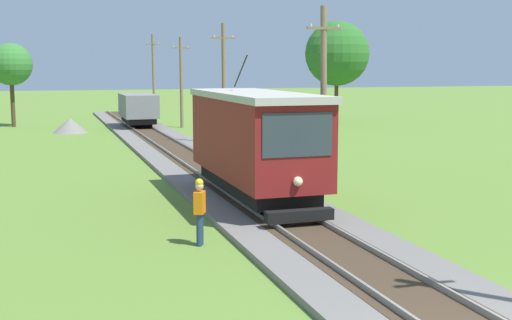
{
  "coord_description": "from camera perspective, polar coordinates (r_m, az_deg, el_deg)",
  "views": [
    {
      "loc": [
        -6.75,
        -8.04,
        4.66
      ],
      "look_at": [
        0.12,
        13.45,
        1.48
      ],
      "focal_mm": 46.53,
      "sensor_mm": 36.0,
      "label": 1
    }
  ],
  "objects": [
    {
      "name": "utility_pole_far",
      "position": [
        51.46,
        -6.44,
        6.73
      ],
      "size": [
        1.4,
        0.31,
        6.92
      ],
      "color": "#7A664C",
      "rests_on": "ground"
    },
    {
      "name": "utility_pole_distant",
      "position": [
        64.63,
        -8.8,
        7.3
      ],
      "size": [
        1.4,
        0.49,
        7.73
      ],
      "color": "#7A664C",
      "rests_on": "ground"
    },
    {
      "name": "utility_pole_mid",
      "position": [
        39.16,
        -2.78,
        6.58
      ],
      "size": [
        1.4,
        0.33,
        7.18
      ],
      "color": "#7A664C",
      "rests_on": "ground"
    },
    {
      "name": "freight_car",
      "position": [
        50.75,
        -10.09,
        4.39
      ],
      "size": [
        2.4,
        5.2,
        2.31
      ],
      "color": "slate",
      "rests_on": "rail_right"
    },
    {
      "name": "track_worker",
      "position": [
        17.42,
        -4.87,
        -4.2
      ],
      "size": [
        0.39,
        0.45,
        1.78
      ],
      "rotation": [
        0.0,
        0.0,
        -0.47
      ],
      "color": "navy",
      "rests_on": "ground"
    },
    {
      "name": "tree_right_near",
      "position": [
        55.66,
        6.98,
        9.06
      ],
      "size": [
        5.31,
        5.31,
        8.39
      ],
      "color": "#4C3823",
      "rests_on": "ground"
    },
    {
      "name": "red_tram",
      "position": [
        22.43,
        -0.11,
        1.7
      ],
      "size": [
        2.6,
        8.54,
        4.79
      ],
      "color": "maroon",
      "rests_on": "rail_right"
    },
    {
      "name": "gravel_pile",
      "position": [
        49.07,
        -15.69,
        2.89
      ],
      "size": [
        2.47,
        2.47,
        1.06
      ],
      "primitive_type": "cone",
      "color": "gray",
      "rests_on": "ground"
    },
    {
      "name": "tree_left_near",
      "position": [
        55.05,
        -20.33,
        7.69
      ],
      "size": [
        3.27,
        3.27,
        6.49
      ],
      "color": "#4C3823",
      "rests_on": "ground"
    },
    {
      "name": "utility_pole_near_tram",
      "position": [
        25.33,
        5.83,
        5.48
      ],
      "size": [
        1.4,
        0.48,
        6.93
      ],
      "color": "#7A664C",
      "rests_on": "ground"
    }
  ]
}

